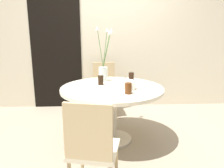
{
  "coord_description": "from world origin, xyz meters",
  "views": [
    {
      "loc": [
        -0.14,
        -2.64,
        1.39
      ],
      "look_at": [
        0.0,
        0.0,
        0.76
      ],
      "focal_mm": 35.0,
      "sensor_mm": 36.0,
      "label": 1
    }
  ],
  "objects_px": {
    "drink_glass_0": "(101,80)",
    "drink_glass_1": "(128,88)",
    "chair_far_back": "(104,86)",
    "chair_near_front": "(92,145)",
    "drink_glass_2": "(131,76)",
    "side_plate": "(124,82)",
    "birthday_cake": "(125,85)",
    "flower_vase": "(104,65)"
  },
  "relations": [
    {
      "from": "chair_near_front",
      "to": "drink_glass_2",
      "type": "height_order",
      "value": "chair_near_front"
    },
    {
      "from": "side_plate",
      "to": "drink_glass_1",
      "type": "bearing_deg",
      "value": -91.5
    },
    {
      "from": "chair_far_back",
      "to": "birthday_cake",
      "type": "xyz_separation_m",
      "value": [
        0.23,
        -1.13,
        0.28
      ]
    },
    {
      "from": "flower_vase",
      "to": "drink_glass_2",
      "type": "relative_size",
      "value": 6.8
    },
    {
      "from": "chair_near_front",
      "to": "birthday_cake",
      "type": "xyz_separation_m",
      "value": [
        0.37,
        0.91,
        0.28
      ]
    },
    {
      "from": "drink_glass_2",
      "to": "side_plate",
      "type": "bearing_deg",
      "value": -127.17
    },
    {
      "from": "drink_glass_0",
      "to": "drink_glass_2",
      "type": "relative_size",
      "value": 1.1
    },
    {
      "from": "chair_near_front",
      "to": "drink_glass_2",
      "type": "bearing_deg",
      "value": -97.85
    },
    {
      "from": "birthday_cake",
      "to": "chair_far_back",
      "type": "bearing_deg",
      "value": 101.57
    },
    {
      "from": "side_plate",
      "to": "drink_glass_1",
      "type": "distance_m",
      "value": 0.56
    },
    {
      "from": "drink_glass_1",
      "to": "birthday_cake",
      "type": "bearing_deg",
      "value": 93.59
    },
    {
      "from": "chair_near_front",
      "to": "drink_glass_1",
      "type": "height_order",
      "value": "chair_near_front"
    },
    {
      "from": "flower_vase",
      "to": "drink_glass_1",
      "type": "distance_m",
      "value": 0.76
    },
    {
      "from": "drink_glass_2",
      "to": "drink_glass_1",
      "type": "bearing_deg",
      "value": -100.4
    },
    {
      "from": "drink_glass_0",
      "to": "chair_near_front",
      "type": "bearing_deg",
      "value": -93.87
    },
    {
      "from": "chair_far_back",
      "to": "side_plate",
      "type": "height_order",
      "value": "chair_far_back"
    },
    {
      "from": "chair_far_back",
      "to": "drink_glass_1",
      "type": "bearing_deg",
      "value": -84.01
    },
    {
      "from": "chair_near_front",
      "to": "drink_glass_0",
      "type": "distance_m",
      "value": 1.19
    },
    {
      "from": "drink_glass_0",
      "to": "drink_glass_1",
      "type": "bearing_deg",
      "value": -55.88
    },
    {
      "from": "birthday_cake",
      "to": "drink_glass_1",
      "type": "distance_m",
      "value": 0.21
    },
    {
      "from": "drink_glass_1",
      "to": "drink_glass_2",
      "type": "height_order",
      "value": "drink_glass_1"
    },
    {
      "from": "flower_vase",
      "to": "drink_glass_0",
      "type": "height_order",
      "value": "flower_vase"
    },
    {
      "from": "chair_far_back",
      "to": "chair_near_front",
      "type": "relative_size",
      "value": 1.0
    },
    {
      "from": "chair_near_front",
      "to": "drink_glass_2",
      "type": "xyz_separation_m",
      "value": [
        0.52,
        1.41,
        0.29
      ]
    },
    {
      "from": "birthday_cake",
      "to": "drink_glass_0",
      "type": "height_order",
      "value": "birthday_cake"
    },
    {
      "from": "birthday_cake",
      "to": "flower_vase",
      "type": "relative_size",
      "value": 0.32
    },
    {
      "from": "chair_far_back",
      "to": "drink_glass_0",
      "type": "relative_size",
      "value": 7.22
    },
    {
      "from": "chair_near_front",
      "to": "birthday_cake",
      "type": "distance_m",
      "value": 1.02
    },
    {
      "from": "birthday_cake",
      "to": "flower_vase",
      "type": "distance_m",
      "value": 0.57
    },
    {
      "from": "chair_far_back",
      "to": "drink_glass_1",
      "type": "relative_size",
      "value": 6.98
    },
    {
      "from": "flower_vase",
      "to": "drink_glass_1",
      "type": "relative_size",
      "value": 5.97
    },
    {
      "from": "drink_glass_0",
      "to": "chair_far_back",
      "type": "bearing_deg",
      "value": 85.99
    },
    {
      "from": "chair_near_front",
      "to": "drink_glass_0",
      "type": "height_order",
      "value": "chair_near_front"
    },
    {
      "from": "chair_far_back",
      "to": "drink_glass_2",
      "type": "relative_size",
      "value": 7.95
    },
    {
      "from": "flower_vase",
      "to": "drink_glass_0",
      "type": "distance_m",
      "value": 0.3
    },
    {
      "from": "drink_glass_0",
      "to": "birthday_cake",
      "type": "bearing_deg",
      "value": -39.68
    },
    {
      "from": "drink_glass_0",
      "to": "flower_vase",
      "type": "bearing_deg",
      "value": 79.01
    },
    {
      "from": "birthday_cake",
      "to": "side_plate",
      "type": "xyz_separation_m",
      "value": [
        0.03,
        0.35,
        -0.05
      ]
    },
    {
      "from": "side_plate",
      "to": "flower_vase",
      "type": "bearing_deg",
      "value": 153.61
    },
    {
      "from": "flower_vase",
      "to": "side_plate",
      "type": "xyz_separation_m",
      "value": [
        0.27,
        -0.14,
        -0.22
      ]
    },
    {
      "from": "drink_glass_0",
      "to": "side_plate",
      "type": "bearing_deg",
      "value": 17.99
    },
    {
      "from": "flower_vase",
      "to": "chair_near_front",
      "type": "bearing_deg",
      "value": -95.11
    }
  ]
}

